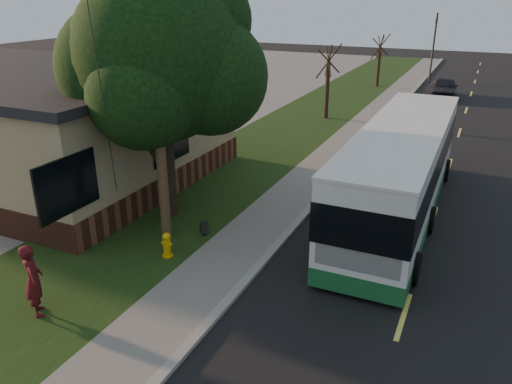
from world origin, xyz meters
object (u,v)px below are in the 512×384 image
fire_hydrant (167,245)px  bare_tree_near (328,83)px  utility_pole (156,88)px  dumpster (168,142)px  bare_tree_far (379,61)px  leafy_tree (163,59)px  distant_car (444,87)px  traffic_signal (434,43)px  skateboarder (33,280)px  transit_bus (400,169)px  skateboard_main (205,227)px

fire_hydrant → bare_tree_near: size_ratio=0.17×
utility_pole → dumpster: 9.18m
fire_hydrant → dumpster: dumpster is taller
utility_pole → bare_tree_far: (0.31, 29.01, -2.63)m
leafy_tree → bare_tree_near: bearing=87.5°
dumpster → distant_car: bearing=63.0°
traffic_signal → skateboarder: 37.84m
leafy_tree → dumpster: 7.84m
utility_pole → distant_car: (5.50, 26.65, -3.89)m
utility_pole → transit_bus: bearing=38.1°
bare_tree_near → transit_bus: (6.28, -12.23, -0.50)m
fire_hydrant → distant_car: size_ratio=0.17×
bare_tree_far → dumpster: (-4.86, -22.07, -1.29)m
fire_hydrant → bare_tree_far: bare_tree_far is taller
bare_tree_near → transit_bus: size_ratio=0.38×
bare_tree_far → skateboarder: size_ratio=2.25×
skateboarder → dumpster: skateboarder is taller
bare_tree_far → traffic_signal: traffic_signal is taller
utility_pole → skateboarder: bearing=-96.3°
traffic_signal → distant_car: bearing=-75.1°
leafy_tree → dumpster: leafy_tree is taller
utility_pole → bare_tree_near: (-0.19, 17.01, -2.48)m
utility_pole → bare_tree_far: bearing=89.4°
utility_pole → dumpster: bearing=123.3°
utility_pole → transit_bus: size_ratio=0.79×
leafy_tree → distant_car: (6.36, 24.99, -4.42)m
utility_pole → distant_car: 27.49m
distant_car → fire_hydrant: bearing=-104.5°
utility_pole → traffic_signal: bearing=83.4°
leafy_tree → traffic_signal: 31.76m
bare_tree_far → distant_car: size_ratio=0.92×
transit_bus → skateboarder: size_ratio=6.40×
bare_tree_far → skateboard_main: (0.50, -28.05, -1.87)m
utility_pole → traffic_signal: (3.81, 33.01, -1.47)m
utility_pole → skateboard_main: utility_pole is taller
traffic_signal → fire_hydrant: bearing=-95.2°
utility_pole → traffic_signal: size_ratio=1.65×
bare_tree_near → skateboarder: (-0.31, -21.53, -1.19)m
bare_tree_far → skateboarder: (-0.81, -33.53, -1.04)m
bare_tree_near → distant_car: (5.69, 9.64, -1.41)m
leafy_tree → bare_tree_far: size_ratio=1.94×
skateboard_main → bare_tree_near: bearing=93.6°
bare_tree_far → traffic_signal: (3.50, 4.00, 1.16)m
bare_tree_far → bare_tree_near: bearing=-92.4°
leafy_tree → bare_tree_near: leafy_tree is taller
utility_pole → skateboarder: size_ratio=5.07×
traffic_signal → skateboarder: traffic_signal is taller
bare_tree_far → leafy_tree: bearing=-92.5°
dumpster → utility_pole: bearing=-56.7°
utility_pole → leafy_tree: size_ratio=1.16×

